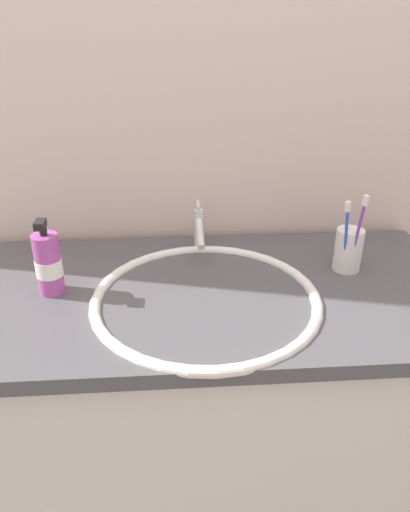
# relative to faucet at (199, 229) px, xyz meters

# --- Properties ---
(tiled_wall_back) EXTENTS (2.36, 0.04, 2.40)m
(tiled_wall_back) POSITION_rel_faucet_xyz_m (0.01, 0.12, 0.30)
(tiled_wall_back) COLOR beige
(tiled_wall_back) RESTS_ON ground
(vanity_counter) EXTENTS (1.16, 0.56, 0.84)m
(vanity_counter) POSITION_rel_faucet_xyz_m (0.01, -0.20, -0.48)
(vanity_counter) COLOR silver
(vanity_counter) RESTS_ON ground
(sink_basin) EXTENTS (0.50, 0.50, 0.13)m
(sink_basin) POSITION_rel_faucet_xyz_m (-0.00, -0.24, -0.11)
(sink_basin) COLOR white
(sink_basin) RESTS_ON vanity_counter
(faucet) EXTENTS (0.02, 0.14, 0.12)m
(faucet) POSITION_rel_faucet_xyz_m (0.00, 0.00, 0.00)
(faucet) COLOR silver
(faucet) RESTS_ON sink_basin
(toothbrush_cup) EXTENTS (0.06, 0.06, 0.10)m
(toothbrush_cup) POSITION_rel_faucet_xyz_m (0.35, -0.13, -0.01)
(toothbrush_cup) COLOR white
(toothbrush_cup) RESTS_ON vanity_counter
(toothbrush_blue) EXTENTS (0.03, 0.02, 0.18)m
(toothbrush_blue) POSITION_rel_faucet_xyz_m (0.33, -0.15, 0.05)
(toothbrush_blue) COLOR blue
(toothbrush_blue) RESTS_ON toothbrush_cup
(toothbrush_purple) EXTENTS (0.02, 0.03, 0.20)m
(toothbrush_purple) POSITION_rel_faucet_xyz_m (0.35, -0.16, 0.06)
(toothbrush_purple) COLOR purple
(toothbrush_purple) RESTS_ON toothbrush_cup
(soap_dispenser) EXTENTS (0.06, 0.06, 0.18)m
(soap_dispenser) POSITION_rel_faucet_xyz_m (-0.34, -0.19, 0.01)
(soap_dispenser) COLOR #B24CA5
(soap_dispenser) RESTS_ON vanity_counter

